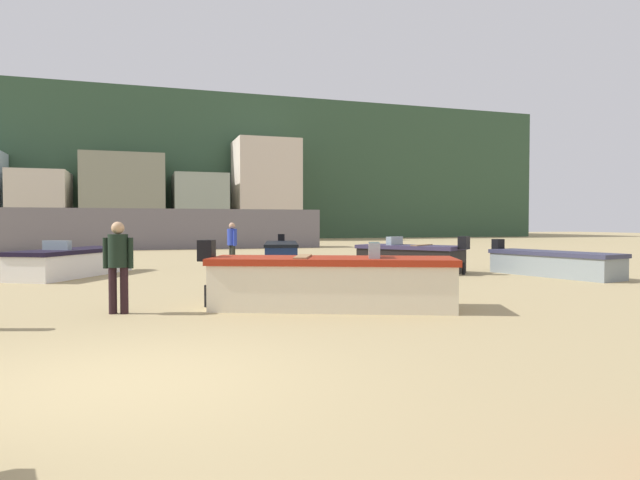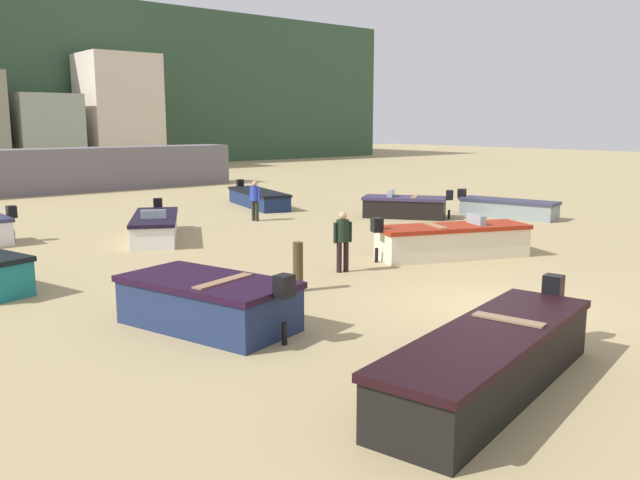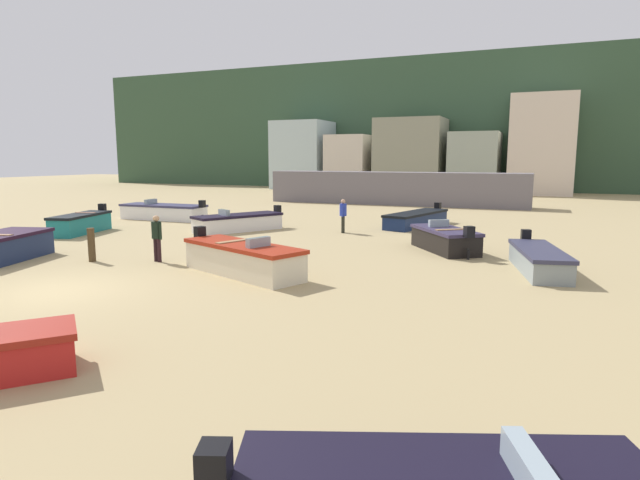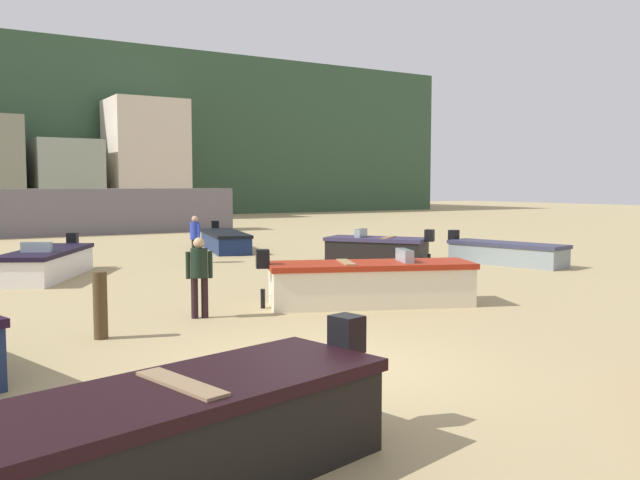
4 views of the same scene
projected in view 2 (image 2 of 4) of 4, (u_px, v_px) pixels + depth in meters
name	position (u px, v px, depth m)	size (l,w,h in m)	color
ground_plane	(485.00, 307.00, 14.24)	(160.00, 160.00, 0.00)	tan
harbor_pier	(68.00, 170.00, 37.72)	(19.90, 2.40, 2.49)	slate
townhouse_centre_right	(44.00, 133.00, 52.70)	(4.83, 5.76, 6.15)	#97A191
townhouse_far_right	(119.00, 112.00, 56.21)	(5.92, 5.40, 9.60)	beige
boat_grey_0	(508.00, 208.00, 27.66)	(2.07, 4.35, 1.07)	gray
boat_black_2	(491.00, 360.00, 9.68)	(5.51, 2.54, 1.25)	black
boat_white_3	(155.00, 227.00, 22.46)	(3.39, 4.58, 1.14)	white
boat_navy_5	(209.00, 302.00, 12.74)	(2.65, 3.87, 1.28)	navy
boat_cream_7	(452.00, 241.00, 19.37)	(4.76, 3.00, 1.28)	beige
boat_navy_8	(258.00, 198.00, 31.21)	(2.53, 5.33, 1.08)	navy
boat_black_10	(405.00, 207.00, 27.58)	(3.17, 3.61, 1.19)	black
mooring_post_near_water	(298.00, 267.00, 15.46)	(0.24, 0.24, 1.17)	#493720
beach_walker_foreground	(343.00, 237.00, 17.38)	(0.53, 0.42, 1.62)	black
beach_walker_distant	(255.00, 197.00, 26.53)	(0.41, 0.54, 1.62)	#26271F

